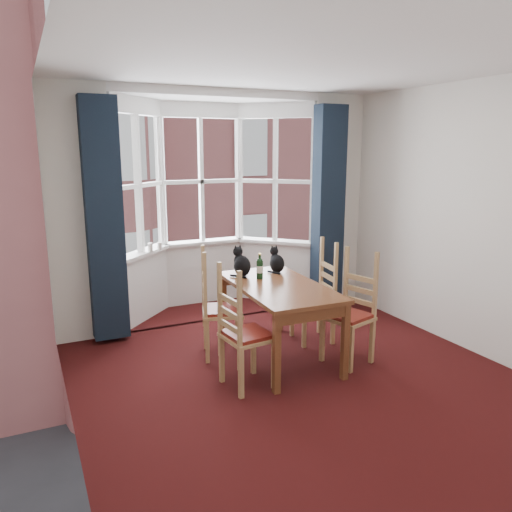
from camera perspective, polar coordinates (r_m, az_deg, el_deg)
floor at (r=4.59m, az=7.06°, el=-15.42°), size 4.50×4.50×0.00m
ceiling at (r=4.12m, az=8.17°, el=21.60°), size 4.50×4.50×0.00m
wall_left at (r=3.49m, az=-21.25°, el=-0.58°), size 0.00×4.50×4.50m
wall_right at (r=5.46m, az=25.55°, el=3.47°), size 0.00×4.50×4.50m
wall_back_pier_left at (r=5.73m, az=-19.50°, el=4.34°), size 0.70×0.12×2.80m
wall_back_pier_right at (r=6.89m, az=9.04°, el=6.13°), size 0.70×0.12×2.80m
bay_window at (r=6.59m, az=-5.52°, el=5.94°), size 2.76×0.94×2.80m
curtain_left at (r=5.59m, az=-16.93°, el=3.80°), size 0.38×0.22×2.60m
curtain_right at (r=6.62m, az=8.25°, el=5.47°), size 0.38×0.22×2.60m
dining_table at (r=5.05m, az=2.61°, el=-4.27°), size 0.86×1.52×0.78m
chair_left_near at (r=4.48m, az=-2.01°, el=-9.38°), size 0.44×0.46×0.92m
chair_left_far at (r=5.17m, az=-4.88°, el=-6.39°), size 0.50×0.52×0.92m
chair_right_near at (r=5.15m, az=11.10°, el=-6.67°), size 0.50×0.52×0.92m
chair_right_far at (r=5.63m, az=7.35°, el=-4.88°), size 0.45×0.47×0.92m
cat_left at (r=5.34m, az=-1.65°, el=-0.92°), size 0.21×0.27×0.33m
cat_right at (r=5.50m, az=2.38°, el=-0.68°), size 0.16×0.22×0.30m
wine_bottle at (r=5.21m, az=0.43°, el=-1.34°), size 0.07×0.07×0.27m
candle_tall at (r=6.28m, az=-11.99°, el=1.00°), size 0.06×0.06×0.10m
candle_short at (r=6.34m, az=-10.95°, el=1.12°), size 0.06×0.06×0.10m
street at (r=36.64m, az=-21.14°, el=-1.28°), size 80.00×80.00×0.00m
tenement_building at (r=17.57m, az=-18.30°, el=10.03°), size 18.40×7.80×15.20m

